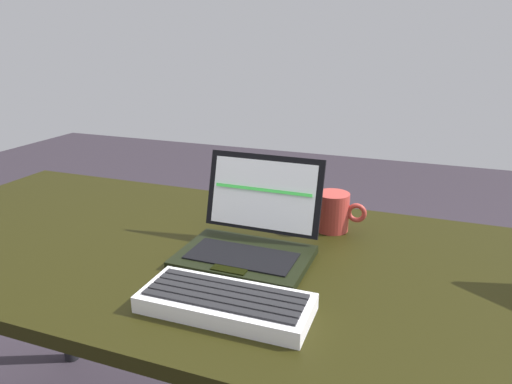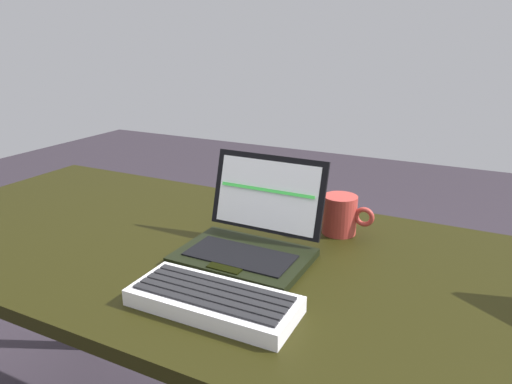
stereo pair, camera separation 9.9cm
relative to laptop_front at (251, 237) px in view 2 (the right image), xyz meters
name	(u,v)px [view 2 (the right image)]	position (x,y,z in m)	size (l,w,h in m)	color
desk	(216,280)	(-0.09, -0.01, -0.12)	(1.72, 0.77, 0.76)	black
laptop_front	(251,237)	(0.00, 0.00, 0.00)	(0.28, 0.25, 0.20)	black
external_keyboard	(213,300)	(0.04, -0.23, -0.03)	(0.31, 0.13, 0.04)	silver
coffee_mug	(341,215)	(0.14, 0.20, 0.01)	(0.13, 0.08, 0.10)	#B13831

